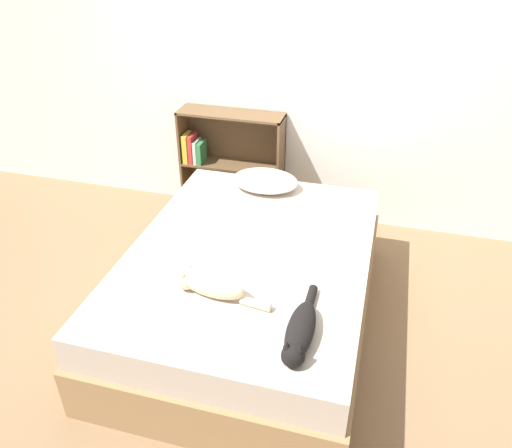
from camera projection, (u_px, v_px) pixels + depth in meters
ground_plane at (250, 318)px, 3.43m from camera, size 8.00×8.00×0.00m
wall_back at (301, 76)px, 4.00m from camera, size 8.00×0.06×2.50m
bed at (250, 286)px, 3.28m from camera, size 1.52×2.07×0.57m
pillow at (265, 181)px, 3.79m from camera, size 0.51×0.36×0.13m
cat_light at (208, 284)px, 2.73m from camera, size 0.57×0.18×0.16m
cat_dark at (300, 332)px, 2.44m from camera, size 0.14×0.61×0.14m
bookshelf at (229, 161)px, 4.43m from camera, size 0.90×0.26×0.95m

